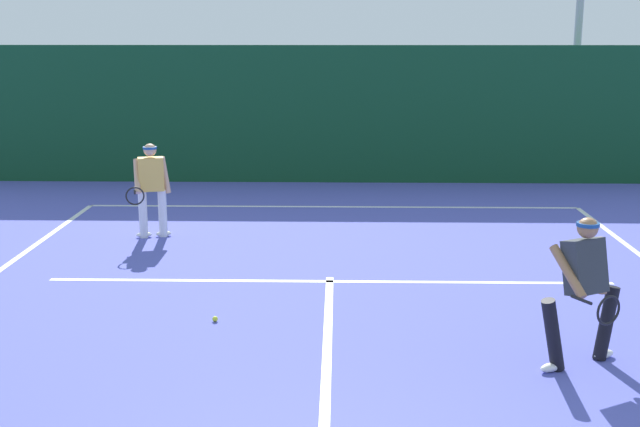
{
  "coord_description": "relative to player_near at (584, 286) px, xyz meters",
  "views": [
    {
      "loc": [
        0.11,
        -4.44,
        3.38
      ],
      "look_at": [
        -0.13,
        6.02,
        1.0
      ],
      "focal_mm": 45.68,
      "sensor_mm": 36.0,
      "label": 1
    }
  ],
  "objects": [
    {
      "name": "tennis_ball",
      "position": [
        -3.93,
        1.19,
        -0.82
      ],
      "size": [
        0.07,
        0.07,
        0.07
      ],
      "primitive_type": "sphere",
      "color": "#D1E033",
      "rests_on": "ground_plane"
    },
    {
      "name": "back_fence_windscreen",
      "position": [
        -2.59,
        10.22,
        0.66
      ],
      "size": [
        19.66,
        0.12,
        3.04
      ],
      "primitive_type": "cube",
      "color": "#124225",
      "rests_on": "ground_plane"
    },
    {
      "name": "court_line_baseline_far",
      "position": [
        -2.59,
        7.58,
        -0.85
      ],
      "size": [
        9.48,
        0.1,
        0.01
      ],
      "primitive_type": "cube",
      "color": "white",
      "rests_on": "ground_plane"
    },
    {
      "name": "court_line_service",
      "position": [
        -2.59,
        2.78,
        -0.85
      ],
      "size": [
        7.73,
        0.1,
        0.01
      ],
      "primitive_type": "cube",
      "color": "white",
      "rests_on": "ground_plane"
    },
    {
      "name": "player_near",
      "position": [
        0.0,
        0.0,
        0.0
      ],
      "size": [
        0.97,
        1.03,
        1.56
      ],
      "rotation": [
        0.0,
        0.0,
        3.65
      ],
      "color": "black",
      "rests_on": "ground_plane"
    },
    {
      "name": "court_line_centre",
      "position": [
        -2.59,
        -0.23,
        -0.85
      ],
      "size": [
        0.1,
        6.4,
        0.01
      ],
      "primitive_type": "cube",
      "color": "white",
      "rests_on": "ground_plane"
    },
    {
      "name": "player_far",
      "position": [
        -5.55,
        5.16,
        0.0
      ],
      "size": [
        0.63,
        0.85,
        1.56
      ],
      "rotation": [
        0.0,
        0.0,
        3.4
      ],
      "color": "silver",
      "rests_on": "ground_plane"
    }
  ]
}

